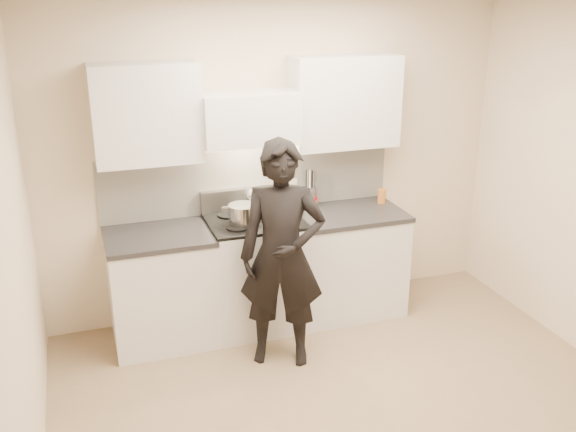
{
  "coord_description": "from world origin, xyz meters",
  "views": [
    {
      "loc": [
        -1.61,
        -3.27,
        2.74
      ],
      "look_at": [
        -0.14,
        1.05,
        1.08
      ],
      "focal_mm": 40.0,
      "sensor_mm": 36.0,
      "label": 1
    }
  ],
  "objects": [
    {
      "name": "oil_glass",
      "position": [
        0.9,
        1.54,
        0.98
      ],
      "size": [
        0.07,
        0.07,
        0.13
      ],
      "color": "#B06524",
      "rests_on": "counter_right"
    },
    {
      "name": "person",
      "position": [
        -0.26,
        0.83,
        0.86
      ],
      "size": [
        0.74,
        0.62,
        1.73
      ],
      "primitive_type": "imported",
      "rotation": [
        0.0,
        0.0,
        -0.39
      ],
      "color": "black",
      "rests_on": "ground"
    },
    {
      "name": "utensil_crock",
      "position": [
        0.27,
        1.67,
        1.02
      ],
      "size": [
        0.12,
        0.12,
        0.32
      ],
      "color": "#9D9D9D",
      "rests_on": "counter_right"
    },
    {
      "name": "room_shell",
      "position": [
        -0.06,
        0.37,
        1.6
      ],
      "size": [
        4.04,
        3.54,
        2.7
      ],
      "color": "beige",
      "rests_on": "ground"
    },
    {
      "name": "counter_right",
      "position": [
        0.53,
        1.43,
        0.46
      ],
      "size": [
        0.92,
        0.67,
        0.92
      ],
      "color": "silver",
      "rests_on": "ground"
    },
    {
      "name": "wok",
      "position": [
        -0.16,
        1.57,
        1.05
      ],
      "size": [
        0.32,
        0.4,
        0.26
      ],
      "color": "#B2B2B2",
      "rests_on": "stove"
    },
    {
      "name": "stock_pot",
      "position": [
        -0.42,
        1.33,
        1.04
      ],
      "size": [
        0.32,
        0.29,
        0.15
      ],
      "color": "#B2B2B2",
      "rests_on": "stove"
    },
    {
      "name": "ground_plane",
      "position": [
        0.0,
        0.0,
        0.0
      ],
      "size": [
        4.0,
        4.0,
        0.0
      ],
      "primitive_type": "plane",
      "color": "#856F52"
    },
    {
      "name": "stove",
      "position": [
        -0.3,
        1.42,
        0.47
      ],
      "size": [
        0.76,
        0.65,
        0.96
      ],
      "color": "silver",
      "rests_on": "ground"
    },
    {
      "name": "spice_jar",
      "position": [
        0.3,
        1.63,
        0.96
      ],
      "size": [
        0.04,
        0.04,
        0.09
      ],
      "color": "#CA440C",
      "rests_on": "counter_right"
    },
    {
      "name": "counter_left",
      "position": [
        -1.08,
        1.43,
        0.46
      ],
      "size": [
        0.82,
        0.67,
        0.92
      ],
      "color": "silver",
      "rests_on": "ground"
    }
  ]
}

